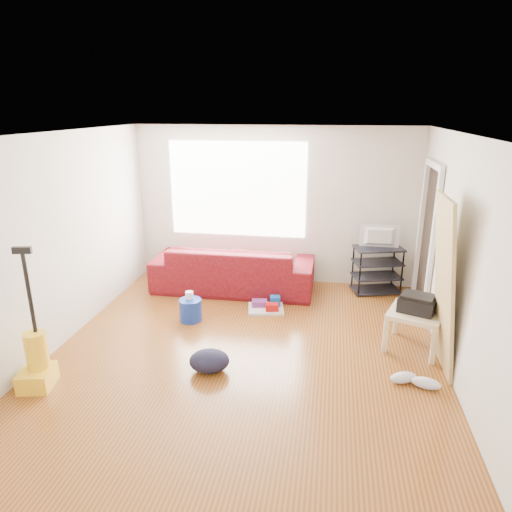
% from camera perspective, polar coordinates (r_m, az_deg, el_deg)
% --- Properties ---
extents(room, '(4.51, 5.01, 2.51)m').
position_cam_1_polar(room, '(5.09, -0.31, 0.90)').
color(room, brown).
rests_on(room, ground).
extents(sofa, '(2.49, 0.97, 0.73)m').
position_cam_1_polar(sofa, '(7.29, -2.77, -4.12)').
color(sofa, '#530305').
rests_on(sofa, ground).
extents(tv_stand, '(0.80, 0.59, 0.72)m').
position_cam_1_polar(tv_stand, '(7.30, 14.89, -1.61)').
color(tv_stand, black).
rests_on(tv_stand, ground).
extents(tv, '(0.59, 0.08, 0.34)m').
position_cam_1_polar(tv, '(7.14, 15.22, 2.33)').
color(tv, black).
rests_on(tv, tv_stand).
extents(side_table, '(0.76, 0.76, 0.48)m').
position_cam_1_polar(side_table, '(5.73, 19.31, -7.23)').
color(side_table, '#CABE87').
rests_on(side_table, ground).
extents(printer, '(0.48, 0.43, 0.21)m').
position_cam_1_polar(printer, '(5.66, 19.50, -5.60)').
color(printer, black).
rests_on(printer, side_table).
extents(bucket, '(0.37, 0.37, 0.30)m').
position_cam_1_polar(bucket, '(6.33, -8.12, -7.93)').
color(bucket, '#14309E').
rests_on(bucket, ground).
extents(toilet_paper, '(0.11, 0.11, 0.10)m').
position_cam_1_polar(toilet_paper, '(6.28, -8.27, -6.13)').
color(toilet_paper, white).
rests_on(toilet_paper, bucket).
extents(cleaning_tray, '(0.56, 0.48, 0.18)m').
position_cam_1_polar(cleaning_tray, '(6.54, 1.38, -6.29)').
color(cleaning_tray, silver).
rests_on(cleaning_tray, ground).
extents(backpack, '(0.50, 0.43, 0.24)m').
position_cam_1_polar(backpack, '(5.20, -5.81, -14.05)').
color(backpack, black).
rests_on(backpack, ground).
extents(sneakers, '(0.54, 0.28, 0.12)m').
position_cam_1_polar(sneakers, '(5.17, 19.19, -14.48)').
color(sneakers, silver).
rests_on(sneakers, ground).
extents(vacuum, '(0.38, 0.41, 1.49)m').
position_cam_1_polar(vacuum, '(5.30, -25.75, -11.80)').
color(vacuum, yellow).
rests_on(vacuum, ground).
extents(door_panel, '(0.24, 0.77, 1.92)m').
position_cam_1_polar(door_panel, '(5.64, 21.29, -12.57)').
color(door_panel, '#A3834D').
rests_on(door_panel, ground).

